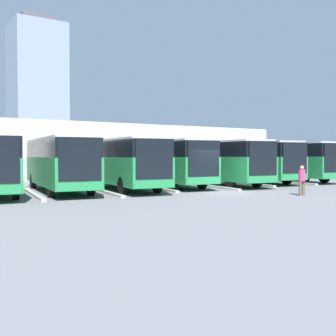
{
  "coord_description": "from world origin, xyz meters",
  "views": [
    {
      "loc": [
        16.16,
        19.29,
        2.25
      ],
      "look_at": [
        0.09,
        -5.34,
        1.3
      ],
      "focal_mm": 45.0,
      "sensor_mm": 36.0,
      "label": 1
    }
  ],
  "objects_px": {
    "bus_2": "(217,161)",
    "bus_5": "(59,162)",
    "pedestrian": "(302,180)",
    "bus_0": "(285,160)",
    "bus_3": "(166,161)",
    "bus_1": "(249,160)",
    "bus_4": "(121,162)"
  },
  "relations": [
    {
      "from": "bus_2",
      "to": "bus_5",
      "type": "relative_size",
      "value": 1.0
    },
    {
      "from": "pedestrian",
      "to": "bus_0",
      "type": "bearing_deg",
      "value": 56.55
    },
    {
      "from": "bus_3",
      "to": "pedestrian",
      "type": "bearing_deg",
      "value": 111.77
    },
    {
      "from": "bus_1",
      "to": "bus_4",
      "type": "xyz_separation_m",
      "value": [
        11.75,
        0.59,
        0.0
      ]
    },
    {
      "from": "bus_0",
      "to": "bus_5",
      "type": "xyz_separation_m",
      "value": [
        19.58,
        -0.34,
        0.0
      ]
    },
    {
      "from": "bus_4",
      "to": "bus_5",
      "type": "distance_m",
      "value": 3.95
    },
    {
      "from": "bus_4",
      "to": "bus_5",
      "type": "relative_size",
      "value": 1.0
    },
    {
      "from": "bus_0",
      "to": "bus_3",
      "type": "distance_m",
      "value": 11.77
    },
    {
      "from": "bus_2",
      "to": "bus_5",
      "type": "bearing_deg",
      "value": 4.01
    },
    {
      "from": "bus_0",
      "to": "bus_1",
      "type": "height_order",
      "value": "same"
    },
    {
      "from": "bus_1",
      "to": "bus_2",
      "type": "relative_size",
      "value": 1.0
    },
    {
      "from": "bus_1",
      "to": "bus_5",
      "type": "distance_m",
      "value": 15.67
    },
    {
      "from": "bus_0",
      "to": "bus_1",
      "type": "bearing_deg",
      "value": 1.92
    },
    {
      "from": "bus_2",
      "to": "bus_4",
      "type": "relative_size",
      "value": 1.0
    },
    {
      "from": "bus_0",
      "to": "bus_2",
      "type": "relative_size",
      "value": 1.0
    },
    {
      "from": "bus_0",
      "to": "pedestrian",
      "type": "bearing_deg",
      "value": 52.68
    },
    {
      "from": "bus_0",
      "to": "pedestrian",
      "type": "distance_m",
      "value": 13.14
    },
    {
      "from": "bus_0",
      "to": "bus_5",
      "type": "relative_size",
      "value": 1.0
    },
    {
      "from": "bus_2",
      "to": "pedestrian",
      "type": "height_order",
      "value": "bus_2"
    },
    {
      "from": "bus_3",
      "to": "bus_4",
      "type": "bearing_deg",
      "value": 19.15
    },
    {
      "from": "bus_2",
      "to": "pedestrian",
      "type": "relative_size",
      "value": 6.67
    },
    {
      "from": "bus_1",
      "to": "bus_4",
      "type": "relative_size",
      "value": 1.0
    },
    {
      "from": "bus_2",
      "to": "bus_0",
      "type": "bearing_deg",
      "value": -169.44
    },
    {
      "from": "bus_3",
      "to": "bus_2",
      "type": "bearing_deg",
      "value": 173.21
    },
    {
      "from": "bus_4",
      "to": "pedestrian",
      "type": "height_order",
      "value": "bus_4"
    },
    {
      "from": "bus_1",
      "to": "bus_2",
      "type": "bearing_deg",
      "value": 19.08
    },
    {
      "from": "bus_2",
      "to": "bus_4",
      "type": "distance_m",
      "value": 7.84
    },
    {
      "from": "bus_4",
      "to": "bus_1",
      "type": "bearing_deg",
      "value": -169.52
    },
    {
      "from": "bus_5",
      "to": "bus_4",
      "type": "bearing_deg",
      "value": 179.86
    },
    {
      "from": "bus_3",
      "to": "bus_5",
      "type": "xyz_separation_m",
      "value": [
        7.83,
        0.27,
        0.0
      ]
    },
    {
      "from": "bus_1",
      "to": "pedestrian",
      "type": "relative_size",
      "value": 6.67
    },
    {
      "from": "bus_4",
      "to": "pedestrian",
      "type": "xyz_separation_m",
      "value": [
        -6.41,
        9.08,
        -0.91
      ]
    }
  ]
}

